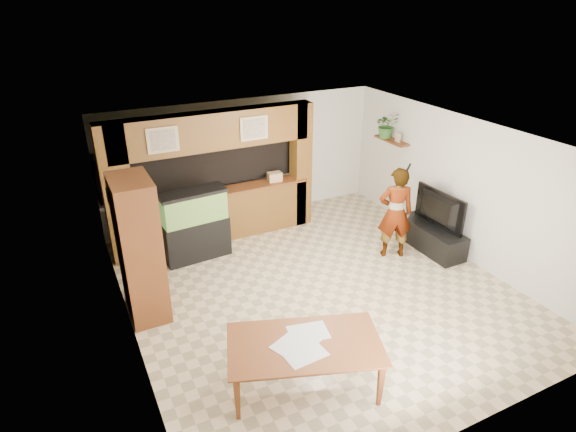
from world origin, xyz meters
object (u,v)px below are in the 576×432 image
aquarium (195,226)px  dining_table (305,366)px  television (435,210)px  person (395,213)px  pantry_cabinet (139,249)px

aquarium → dining_table: 3.82m
television → person: (-0.82, 0.14, 0.05)m
aquarium → television: size_ratio=1.12×
pantry_cabinet → television: (5.35, -0.41, -0.29)m
person → dining_table: person is taller
aquarium → dining_table: bearing=-90.5°
television → pantry_cabinet: bearing=84.0°
pantry_cabinet → person: size_ratio=1.27×
pantry_cabinet → dining_table: size_ratio=1.18×
person → dining_table: size_ratio=0.93×
aquarium → television: aquarium is taller
pantry_cabinet → dining_table: pantry_cabinet is taller
pantry_cabinet → person: 4.54m
aquarium → pantry_cabinet: bearing=-137.0°
television → person: bearing=78.6°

